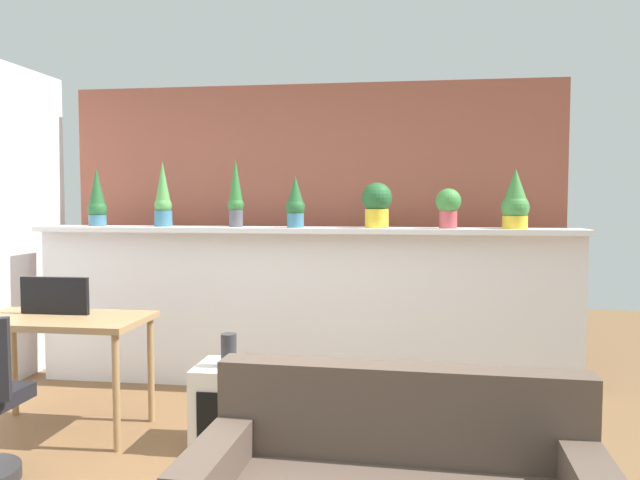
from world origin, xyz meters
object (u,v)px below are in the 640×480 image
(potted_plant_1, at_px, (163,198))
(potted_plant_6, at_px, (515,201))
(potted_plant_3, at_px, (295,203))
(side_cube_shelf, at_px, (230,405))
(potted_plant_5, at_px, (448,206))
(desk, at_px, (60,330))
(potted_plant_2, at_px, (236,195))
(potted_plant_4, at_px, (377,203))
(vase_on_shelf, at_px, (229,350))
(potted_plant_0, at_px, (97,200))
(tv_monitor, at_px, (55,296))

(potted_plant_1, distance_m, potted_plant_6, 2.75)
(potted_plant_3, bearing_deg, potted_plant_6, 0.71)
(potted_plant_3, xyz_separation_m, potted_plant_6, (1.65, 0.02, 0.01))
(potted_plant_1, height_order, side_cube_shelf, potted_plant_1)
(potted_plant_3, relative_size, potted_plant_5, 1.33)
(desk, relative_size, side_cube_shelf, 2.20)
(potted_plant_2, distance_m, side_cube_shelf, 1.77)
(potted_plant_2, distance_m, potted_plant_4, 1.12)
(potted_plant_6, bearing_deg, potted_plant_3, -179.29)
(potted_plant_5, relative_size, vase_on_shelf, 1.51)
(potted_plant_4, xyz_separation_m, potted_plant_5, (0.54, -0.00, -0.02))
(potted_plant_0, height_order, potted_plant_5, potted_plant_0)
(potted_plant_5, distance_m, potted_plant_6, 0.49)
(potted_plant_1, xyz_separation_m, vase_on_shelf, (0.90, -1.24, -0.92))
(side_cube_shelf, bearing_deg, potted_plant_2, 103.54)
(tv_monitor, bearing_deg, side_cube_shelf, -7.32)
(potted_plant_1, xyz_separation_m, tv_monitor, (-0.32, -1.05, -0.64))
(desk, relative_size, vase_on_shelf, 5.54)
(potted_plant_2, bearing_deg, tv_monitor, -132.18)
(desk, relative_size, tv_monitor, 2.38)
(potted_plant_4, bearing_deg, side_cube_shelf, -125.42)
(tv_monitor, height_order, vase_on_shelf, tv_monitor)
(potted_plant_5, bearing_deg, potted_plant_2, 179.19)
(tv_monitor, bearing_deg, potted_plant_6, 18.15)
(potted_plant_0, xyz_separation_m, potted_plant_5, (2.83, -0.04, -0.04))
(potted_plant_2, distance_m, tv_monitor, 1.54)
(desk, distance_m, side_cube_shelf, 1.22)
(potted_plant_0, distance_m, potted_plant_2, 1.18)
(tv_monitor, bearing_deg, vase_on_shelf, -8.85)
(side_cube_shelf, relative_size, vase_on_shelf, 2.52)
(potted_plant_1, distance_m, potted_plant_4, 1.73)
(potted_plant_4, bearing_deg, potted_plant_0, 179.10)
(potted_plant_5, bearing_deg, potted_plant_3, -178.98)
(potted_plant_4, xyz_separation_m, side_cube_shelf, (-0.83, -1.17, -1.22))
(potted_plant_2, height_order, potted_plant_6, potted_plant_2)
(potted_plant_3, xyz_separation_m, potted_plant_5, (1.16, 0.02, -0.02))
(potted_plant_0, height_order, potted_plant_2, potted_plant_2)
(potted_plant_6, xyz_separation_m, desk, (-3.00, -1.09, -0.82))
(potted_plant_6, height_order, tv_monitor, potted_plant_6)
(potted_plant_1, bearing_deg, desk, -102.30)
(potted_plant_1, bearing_deg, side_cube_shelf, -53.32)
(potted_plant_1, relative_size, potted_plant_4, 1.51)
(side_cube_shelf, bearing_deg, potted_plant_1, 126.68)
(potted_plant_5, bearing_deg, tv_monitor, -158.71)
(potted_plant_2, relative_size, potted_plant_5, 1.80)
(potted_plant_0, height_order, potted_plant_3, potted_plant_0)
(potted_plant_2, height_order, side_cube_shelf, potted_plant_2)
(potted_plant_5, xyz_separation_m, side_cube_shelf, (-1.37, -1.16, -1.20))
(potted_plant_0, bearing_deg, desk, -74.09)
(potted_plant_2, distance_m, potted_plant_3, 0.49)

